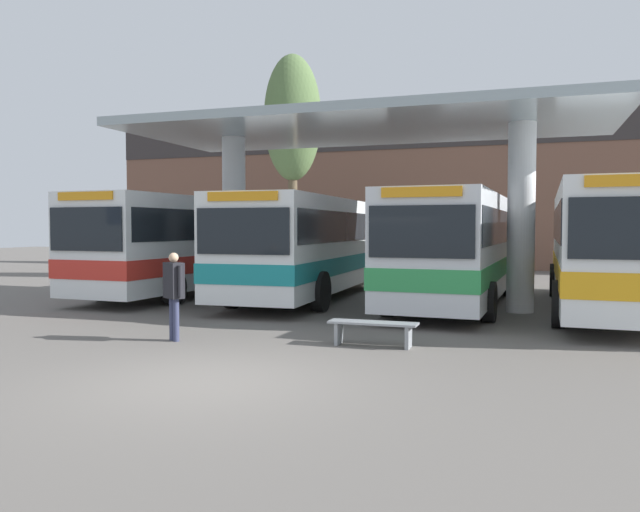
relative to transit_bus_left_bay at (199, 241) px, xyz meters
The scene contains 11 objects.
ground_plane 12.87m from the transit_bus_left_bay, 59.77° to the right, with size 100.00×100.00×0.00m, color #605B56.
townhouse_backdrop 16.68m from the transit_bus_left_bay, 66.92° to the left, with size 40.00×0.58×8.56m.
station_canopy 7.23m from the transit_bus_left_bay, 15.66° to the right, with size 13.33×6.25×5.20m.
transit_bus_left_bay is the anchor object (origin of this frame).
transit_bus_center_bay 4.20m from the transit_bus_left_bay, ahead, with size 3.08×11.44×3.11m.
transit_bus_right_bay 8.86m from the transit_bus_left_bay, ahead, with size 3.05×10.24×3.13m.
transit_bus_far_right_bay 12.74m from the transit_bus_left_bay, ahead, with size 2.85×11.47×3.22m.
waiting_bench_near_pillar 11.18m from the transit_bus_left_bay, 43.54° to the right, with size 1.68×0.44×0.46m.
pedestrian_waiting 9.38m from the transit_bus_left_bay, 63.29° to the right, with size 0.59×0.46×1.74m.
poplar_tree_behind_left 8.61m from the transit_bus_left_bay, 83.09° to the left, with size 2.52×2.52×9.82m.
parked_car_street 11.34m from the transit_bus_left_bay, 84.42° to the left, with size 4.35×2.04×2.03m.
Camera 1 is at (4.40, -7.96, 2.23)m, focal length 35.00 mm.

